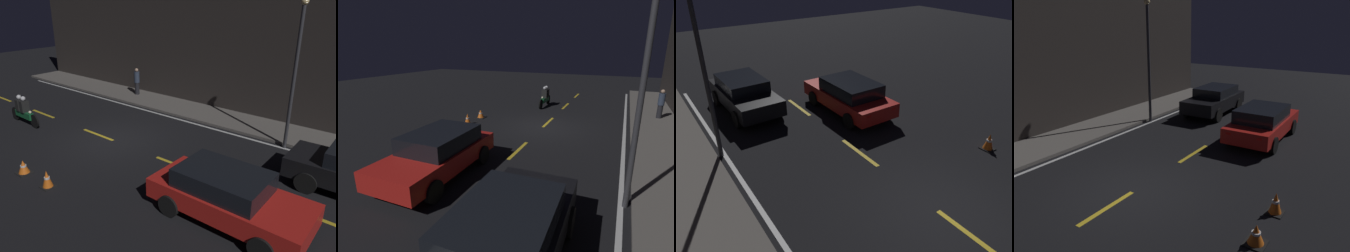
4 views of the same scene
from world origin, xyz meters
TOP-DOWN VIEW (x-y plane):
  - ground_plane at (0.00, 0.00)m, footprint 56.00×56.00m
  - raised_curb at (0.00, 5.32)m, footprint 28.00×2.39m
  - building_front at (0.00, 6.67)m, footprint 28.00×0.30m
  - lane_dash_a at (-10.00, 0.00)m, footprint 2.00×0.14m
  - lane_dash_b at (-5.50, 0.00)m, footprint 2.00×0.14m
  - lane_dash_c at (-1.00, 0.00)m, footprint 2.00×0.14m
  - lane_dash_d at (3.50, 0.00)m, footprint 2.00×0.14m
  - lane_dash_e at (8.00, 0.00)m, footprint 2.00×0.14m
  - lane_solid_kerb at (0.00, 3.88)m, footprint 25.20×0.14m
  - taxi_red at (6.43, -1.60)m, footprint 4.40×2.02m
  - motorcycle at (-4.88, -1.33)m, footprint 2.43×0.37m
  - traffic_cone_near at (-0.28, -3.87)m, footprint 0.49×0.49m
  - traffic_cone_mid at (1.17, -3.84)m, footprint 0.43×0.43m
  - pedestrian at (-4.01, 5.59)m, footprint 0.34×0.34m
  - street_lamp at (5.97, 3.98)m, footprint 0.28×0.28m

SIDE VIEW (x-z plane):
  - ground_plane at x=0.00m, z-range 0.00..0.00m
  - lane_solid_kerb at x=0.00m, z-range 0.00..0.01m
  - lane_dash_a at x=-10.00m, z-range 0.00..0.01m
  - lane_dash_b at x=-5.50m, z-range 0.00..0.01m
  - lane_dash_c at x=-1.00m, z-range 0.00..0.01m
  - lane_dash_d at x=3.50m, z-range 0.00..0.01m
  - lane_dash_e at x=8.00m, z-range 0.00..0.01m
  - raised_curb at x=0.00m, z-range 0.00..0.12m
  - traffic_cone_near at x=-0.28m, z-range -0.01..0.48m
  - traffic_cone_mid at x=1.17m, z-range -0.01..0.58m
  - motorcycle at x=-4.88m, z-range -0.05..1.35m
  - taxi_red at x=6.43m, z-range 0.05..1.48m
  - pedestrian at x=-4.01m, z-range 0.14..1.76m
  - street_lamp at x=5.97m, z-range 0.36..6.12m
  - building_front at x=0.00m, z-range 0.00..7.42m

